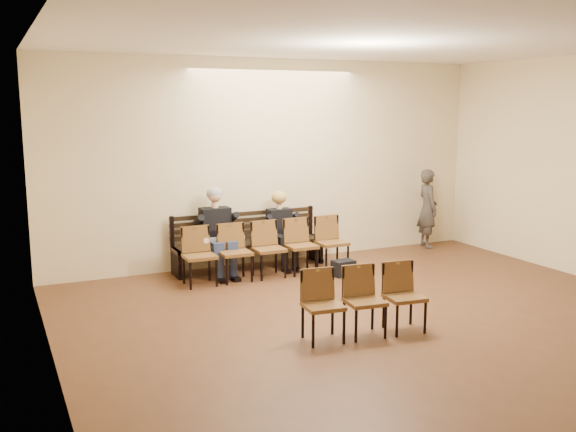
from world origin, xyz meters
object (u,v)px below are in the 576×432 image
seated_man (217,231)px  chair_row_back (365,302)px  bag (343,268)px  chair_row_front (269,249)px  passerby (428,203)px  laptop (219,241)px  seated_woman (282,233)px  bench (249,255)px  water_bottle (295,236)px

seated_man → chair_row_back: size_ratio=0.95×
bag → chair_row_front: bearing=157.9°
passerby → chair_row_front: 3.74m
laptop → passerby: size_ratio=0.20×
seated_woman → chair_row_front: 0.72m
bench → laptop: (-0.64, -0.30, 0.35)m
bench → seated_man: seated_man is taller
bench → chair_row_front: bearing=-83.1°
chair_row_front → chair_row_back: size_ratio=1.83×
bench → chair_row_front: chair_row_front is taller
bag → chair_row_front: chair_row_front is taller
bench → chair_row_back: (0.05, -3.57, 0.19)m
water_bottle → bag: water_bottle is taller
water_bottle → seated_woman: bearing=112.6°
bag → chair_row_back: (-1.14, -2.47, 0.29)m
laptop → passerby: bearing=-5.8°
bag → seated_woman: bearing=123.3°
chair_row_back → water_bottle: bearing=85.5°
water_bottle → passerby: (3.06, 0.46, 0.31)m
passerby → chair_row_back: bearing=147.6°
seated_man → bag: 2.13m
laptop → passerby: 4.39m
water_bottle → laptop: bearing=176.0°
seated_man → chair_row_back: 3.52m
seated_man → bag: (1.79, -0.98, -0.59)m
passerby → seated_woman: bearing=106.2°
bench → water_bottle: water_bottle is taller
bench → bag: size_ratio=7.53×
bench → seated_woman: bearing=-12.4°
bench → seated_woman: size_ratio=2.22×
seated_man → bench: bearing=11.3°
seated_woman → passerby: passerby is taller
seated_woman → water_bottle: size_ratio=5.15×
passerby → bench: bearing=103.9°
bench → laptop: 0.79m
bench → seated_man: 0.78m
seated_man → seated_woman: seated_man is taller
laptop → chair_row_back: (0.69, -3.26, -0.16)m
passerby → chair_row_back: size_ratio=1.16×
chair_row_back → seated_woman: bearing=88.1°
seated_man → laptop: bearing=-101.4°
water_bottle → bag: (0.53, -0.71, -0.44)m
seated_man → seated_woman: bearing=0.0°
bag → chair_row_front: size_ratio=0.13×
water_bottle → bag: size_ratio=0.66×
seated_woman → bag: seated_woman is taller
bag → chair_row_back: size_ratio=0.23×
seated_man → seated_woman: (1.15, 0.00, -0.13)m
passerby → chair_row_back: (-3.67, -3.63, -0.45)m
seated_man → passerby: passerby is taller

